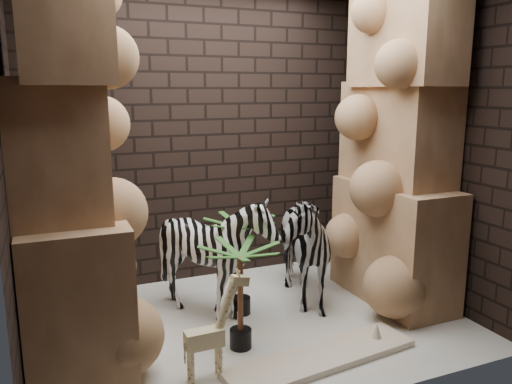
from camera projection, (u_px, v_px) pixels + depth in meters
name	position (u px, v px, depth m)	size (l,w,h in m)	color
floor	(254.00, 323.00, 4.29)	(3.50, 3.50, 0.00)	white
wall_back	(206.00, 135.00, 5.12)	(3.50, 3.50, 0.00)	black
wall_front	(338.00, 170.00, 2.86)	(3.50, 3.50, 0.00)	black
wall_left	(9.00, 159.00, 3.32)	(3.00, 3.00, 0.00)	black
wall_right	(428.00, 139.00, 4.66)	(3.00, 3.00, 0.00)	black
rock_pillar_left	(65.00, 157.00, 3.46)	(0.68, 1.30, 3.00)	tan
rock_pillar_right	(399.00, 141.00, 4.53)	(0.58, 1.25, 3.00)	tan
zebra_right	(294.00, 234.00, 4.66)	(0.59, 1.09, 1.29)	white
zebra_left	(215.00, 261.00, 4.33)	(0.90, 1.11, 1.01)	white
giraffe_toy	(204.00, 327.00, 3.38)	(0.40, 0.13, 0.77)	#F4E8A9
palm_front	(241.00, 265.00, 4.40)	(0.36, 0.36, 0.89)	#215619
palm_back	(240.00, 296.00, 3.81)	(0.36, 0.36, 0.84)	#215619
surfboard	(322.00, 358.00, 3.69)	(1.51, 0.37, 0.05)	beige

